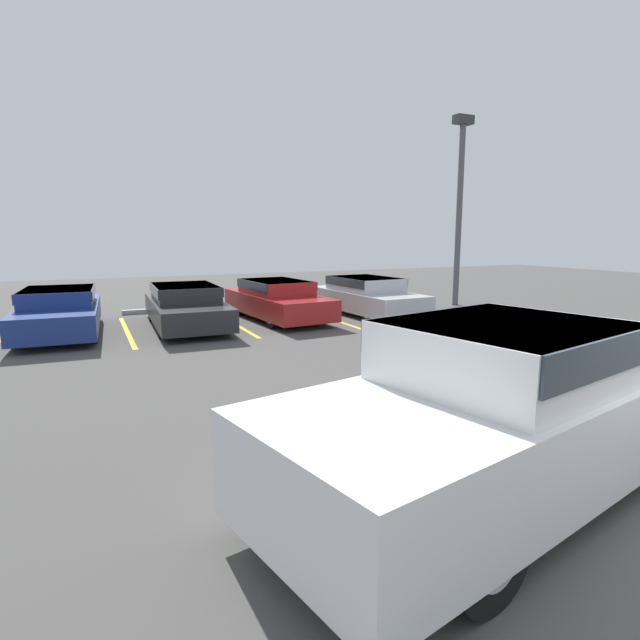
{
  "coord_description": "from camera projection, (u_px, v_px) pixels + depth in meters",
  "views": [
    {
      "loc": [
        -4.66,
        -2.48,
        2.51
      ],
      "look_at": [
        -0.85,
        5.61,
        1.0
      ],
      "focal_mm": 28.0,
      "sensor_mm": 36.0,
      "label": 1
    }
  ],
  "objects": [
    {
      "name": "stall_stripe_b",
      "position": [
        127.0,
        331.0,
        13.26
      ],
      "size": [
        0.12,
        4.78,
        0.01
      ],
      "primitive_type": "cube",
      "color": "yellow",
      "rests_on": "ground_plane"
    },
    {
      "name": "stall_stripe_c",
      "position": [
        234.0,
        323.0,
        14.48
      ],
      "size": [
        0.12,
        4.78,
        0.01
      ],
      "primitive_type": "cube",
      "color": "yellow",
      "rests_on": "ground_plane"
    },
    {
      "name": "stall_stripe_d",
      "position": [
        324.0,
        317.0,
        15.7
      ],
      "size": [
        0.12,
        4.78,
        0.01
      ],
      "primitive_type": "cube",
      "color": "yellow",
      "rests_on": "ground_plane"
    },
    {
      "name": "stall_stripe_e",
      "position": [
        401.0,
        311.0,
        16.92
      ],
      "size": [
        0.12,
        4.78,
        0.01
      ],
      "primitive_type": "cube",
      "color": "yellow",
      "rests_on": "ground_plane"
    },
    {
      "name": "pickup_truck",
      "position": [
        520.0,
        404.0,
        4.97
      ],
      "size": [
        5.99,
        3.09,
        1.72
      ],
      "rotation": [
        0.0,
        0.0,
        0.21
      ],
      "color": "white",
      "rests_on": "ground_plane"
    },
    {
      "name": "parked_sedan_a",
      "position": [
        59.0,
        310.0,
        12.72
      ],
      "size": [
        2.04,
        4.61,
        1.19
      ],
      "rotation": [
        0.0,
        0.0,
        -1.62
      ],
      "color": "navy",
      "rests_on": "ground_plane"
    },
    {
      "name": "parked_sedan_b",
      "position": [
        186.0,
        304.0,
        13.87
      ],
      "size": [
        1.97,
        4.81,
        1.17
      ],
      "rotation": [
        0.0,
        0.0,
        -1.6
      ],
      "color": "#232326",
      "rests_on": "ground_plane"
    },
    {
      "name": "parked_sedan_c",
      "position": [
        277.0,
        299.0,
        15.15
      ],
      "size": [
        2.1,
        4.69,
        1.18
      ],
      "rotation": [
        0.0,
        0.0,
        -1.49
      ],
      "color": "maroon",
      "rests_on": "ground_plane"
    },
    {
      "name": "parked_sedan_d",
      "position": [
        366.0,
        295.0,
        16.09
      ],
      "size": [
        2.04,
        4.64,
        1.2
      ],
      "rotation": [
        0.0,
        0.0,
        -1.52
      ],
      "color": "#B7BABF",
      "rests_on": "ground_plane"
    },
    {
      "name": "light_post",
      "position": [
        460.0,
        197.0,
        17.7
      ],
      "size": [
        0.7,
        0.36,
        6.63
      ],
      "color": "#515156",
      "rests_on": "ground_plane"
    },
    {
      "name": "traffic_cone",
      "position": [
        562.0,
        352.0,
        9.55
      ],
      "size": [
        0.42,
        0.42,
        0.67
      ],
      "color": "black",
      "rests_on": "ground_plane"
    },
    {
      "name": "wheel_stop_curb",
      "position": [
        150.0,
        311.0,
        16.43
      ],
      "size": [
        1.77,
        0.2,
        0.14
      ],
      "primitive_type": "cube",
      "color": "#B7B2A8",
      "rests_on": "ground_plane"
    }
  ]
}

